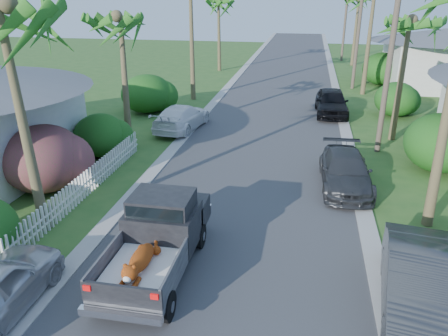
% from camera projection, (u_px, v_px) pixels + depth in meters
% --- Properties ---
extents(ground, '(120.00, 120.00, 0.00)m').
position_uv_depth(ground, '(206.00, 318.00, 10.51)').
color(ground, '#2F5A21').
rests_on(ground, ground).
extents(road, '(8.00, 100.00, 0.02)m').
position_uv_depth(road, '(279.00, 93.00, 33.24)').
color(road, '#38383A').
rests_on(road, ground).
extents(curb_left, '(0.60, 100.00, 0.06)m').
position_uv_depth(curb_left, '(224.00, 91.00, 33.97)').
color(curb_left, '#A5A39E').
rests_on(curb_left, ground).
extents(curb_right, '(0.60, 100.00, 0.06)m').
position_uv_depth(curb_right, '(337.00, 96.00, 32.49)').
color(curb_right, '#A5A39E').
rests_on(curb_right, ground).
extents(pickup_truck, '(1.98, 5.12, 2.06)m').
position_uv_depth(pickup_truck, '(160.00, 232.00, 12.26)').
color(pickup_truck, black).
rests_on(pickup_truck, ground).
extents(parked_car_rn, '(2.31, 5.00, 1.59)m').
position_uv_depth(parked_car_rn, '(421.00, 287.00, 10.37)').
color(parked_car_rn, '#2C2F31').
rests_on(parked_car_rn, ground).
extents(parked_car_rm, '(2.05, 4.68, 1.34)m').
position_uv_depth(parked_car_rm, '(345.00, 171.00, 17.28)').
color(parked_car_rm, '#303236').
rests_on(parked_car_rm, ground).
extents(parked_car_rf, '(2.05, 4.76, 1.60)m').
position_uv_depth(parked_car_rf, '(332.00, 102.00, 27.34)').
color(parked_car_rf, black).
rests_on(parked_car_rf, ground).
extents(parked_car_lf, '(2.55, 5.00, 1.39)m').
position_uv_depth(parked_car_lf, '(182.00, 117.00, 24.47)').
color(parked_car_lf, white).
rests_on(parked_car_lf, ground).
extents(palm_l_a, '(4.40, 4.40, 8.20)m').
position_uv_depth(palm_l_a, '(2.00, 6.00, 11.68)').
color(palm_l_a, brown).
rests_on(palm_l_a, ground).
extents(palm_l_b, '(4.40, 4.40, 7.40)m').
position_uv_depth(palm_l_b, '(119.00, 17.00, 20.27)').
color(palm_l_b, brown).
rests_on(palm_l_b, ground).
extents(palm_l_d, '(4.40, 4.40, 7.70)m').
position_uv_depth(palm_l_d, '(219.00, 0.00, 40.11)').
color(palm_l_d, brown).
rests_on(palm_l_d, ground).
extents(palm_r_b, '(4.40, 4.40, 7.20)m').
position_uv_depth(palm_r_b, '(410.00, 21.00, 20.76)').
color(palm_r_b, brown).
rests_on(palm_r_b, ground).
extents(shrub_l_b, '(3.00, 3.30, 2.60)m').
position_uv_depth(shrub_l_b, '(43.00, 159.00, 16.82)').
color(shrub_l_b, '#C11B54').
rests_on(shrub_l_b, ground).
extents(shrub_l_c, '(2.40, 2.64, 2.00)m').
position_uv_depth(shrub_l_c, '(100.00, 135.00, 20.50)').
color(shrub_l_c, '#1C4614').
rests_on(shrub_l_c, ground).
extents(shrub_l_d, '(3.20, 3.52, 2.40)m').
position_uv_depth(shrub_l_d, '(147.00, 94.00, 27.80)').
color(shrub_l_d, '#1C4614').
rests_on(shrub_l_d, ground).
extents(shrub_r_b, '(3.00, 3.30, 2.50)m').
position_uv_depth(shrub_r_b, '(440.00, 143.00, 18.69)').
color(shrub_r_b, '#1C4614').
rests_on(shrub_r_b, ground).
extents(shrub_r_c, '(2.60, 2.86, 2.10)m').
position_uv_depth(shrub_r_c, '(396.00, 99.00, 27.00)').
color(shrub_r_c, '#1C4614').
rests_on(shrub_r_c, ground).
extents(shrub_r_d, '(3.20, 3.52, 2.60)m').
position_uv_depth(shrub_r_d, '(382.00, 69.00, 35.92)').
color(shrub_r_d, '#1C4614').
rests_on(shrub_r_d, ground).
extents(picket_fence, '(0.10, 11.00, 1.00)m').
position_uv_depth(picket_fence, '(83.00, 186.00, 16.36)').
color(picket_fence, white).
rests_on(picket_fence, ground).
extents(utility_pole_b, '(1.60, 0.26, 9.00)m').
position_uv_depth(utility_pole_b, '(390.00, 55.00, 19.62)').
color(utility_pole_b, brown).
rests_on(utility_pole_b, ground).
extents(utility_pole_c, '(1.60, 0.26, 9.00)m').
position_uv_depth(utility_pole_c, '(359.00, 28.00, 33.26)').
color(utility_pole_c, brown).
rests_on(utility_pole_c, ground).
extents(utility_pole_d, '(1.60, 0.26, 9.00)m').
position_uv_depth(utility_pole_d, '(346.00, 17.00, 46.90)').
color(utility_pole_d, brown).
rests_on(utility_pole_d, ground).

